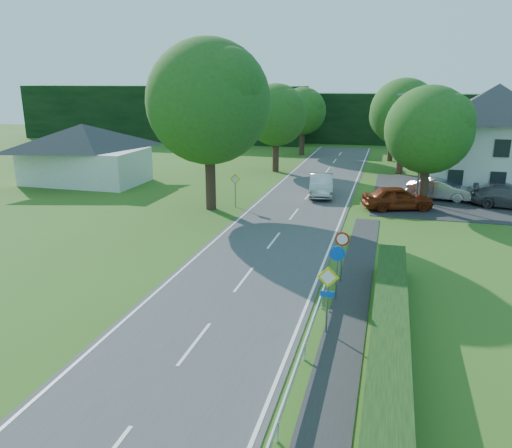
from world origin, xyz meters
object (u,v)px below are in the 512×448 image
(parked_car_grey, at_px, (512,197))
(parked_car_silver_b, at_px, (506,193))
(motorcycle, at_px, (312,186))
(parasol, at_px, (433,191))
(parked_car_silver_a, at_px, (439,189))
(moving_car, at_px, (321,185))
(parked_car_red, at_px, (397,198))
(streetlight, at_px, (420,143))

(parked_car_grey, distance_m, parked_car_silver_b, 1.37)
(motorcycle, xyz_separation_m, parasol, (9.30, -0.95, 0.31))
(motorcycle, xyz_separation_m, parked_car_silver_b, (14.48, -0.10, 0.21))
(parked_car_silver_a, relative_size, parked_car_silver_b, 0.89)
(parked_car_silver_a, relative_size, parasol, 2.54)
(motorcycle, relative_size, parked_car_grey, 0.39)
(moving_car, relative_size, motorcycle, 2.51)
(parked_car_red, distance_m, parked_car_silver_b, 8.72)
(streetlight, relative_size, motorcycle, 3.96)
(streetlight, bearing_deg, parked_car_silver_b, 10.55)
(parked_car_silver_a, bearing_deg, parked_car_grey, -99.48)
(motorcycle, relative_size, parasol, 1.08)
(parked_car_red, relative_size, parasol, 2.59)
(motorcycle, height_order, parasol, parasol)
(moving_car, relative_size, parasol, 2.70)
(streetlight, distance_m, parked_car_silver_a, 4.23)
(streetlight, xyz_separation_m, parked_car_silver_b, (6.48, 1.21, -3.68))
(streetlight, bearing_deg, motorcycle, 170.70)
(moving_car, bearing_deg, parked_car_grey, -9.09)
(moving_car, xyz_separation_m, parked_car_grey, (13.69, -0.35, -0.08))
(motorcycle, height_order, parked_car_silver_b, parked_car_silver_b)
(parked_car_grey, bearing_deg, streetlight, 98.97)
(streetlight, height_order, parked_car_silver_a, streetlight)
(moving_car, distance_m, motorcycle, 1.46)
(parked_car_red, height_order, parked_car_silver_b, parked_car_red)
(motorcycle, xyz_separation_m, parked_car_red, (6.71, -4.06, 0.30))
(moving_car, height_order, parasol, parasol)
(parked_car_silver_a, height_order, parked_car_silver_b, parked_car_silver_a)
(streetlight, xyz_separation_m, parked_car_grey, (6.59, -0.16, -3.66))
(streetlight, relative_size, parked_car_grey, 1.53)
(moving_car, bearing_deg, parasol, -6.48)
(parasol, bearing_deg, moving_car, -178.86)
(parked_car_silver_a, height_order, parked_car_grey, parked_car_silver_a)
(moving_car, xyz_separation_m, parked_car_silver_a, (8.87, 1.03, -0.05))
(streetlight, bearing_deg, parked_car_grey, -1.37)
(parked_car_red, xyz_separation_m, parasol, (2.59, 3.12, 0.02))
(parked_car_red, xyz_separation_m, parked_car_silver_a, (3.06, 3.98, -0.04))
(moving_car, distance_m, parked_car_silver_b, 13.62)
(parked_car_red, bearing_deg, motorcycle, 39.81)
(streetlight, bearing_deg, moving_car, 178.43)
(parked_car_silver_a, bearing_deg, moving_car, 103.21)
(moving_car, bearing_deg, streetlight, -9.19)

